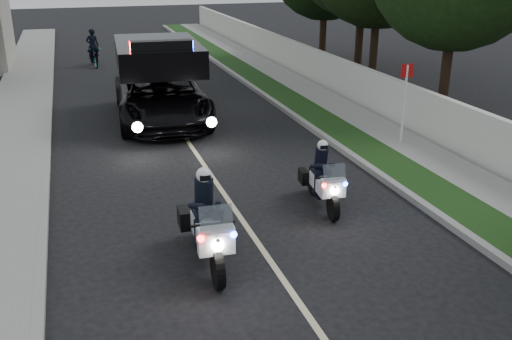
# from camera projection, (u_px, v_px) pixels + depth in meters

# --- Properties ---
(curb_right) EXTENTS (0.20, 60.00, 0.15)m
(curb_right) POSITION_uv_depth(u_px,v_px,m) (317.00, 131.00, 18.52)
(curb_right) COLOR gray
(curb_right) RESTS_ON ground
(grass_verge) EXTENTS (1.20, 60.00, 0.16)m
(grass_verge) POSITION_uv_depth(u_px,v_px,m) (336.00, 129.00, 18.72)
(grass_verge) COLOR #193814
(grass_verge) RESTS_ON ground
(sidewalk_right) EXTENTS (1.40, 60.00, 0.16)m
(sidewalk_right) POSITION_uv_depth(u_px,v_px,m) (372.00, 126.00, 19.09)
(sidewalk_right) COLOR gray
(sidewalk_right) RESTS_ON ground
(property_wall) EXTENTS (0.22, 60.00, 1.50)m
(property_wall) POSITION_uv_depth(u_px,v_px,m) (401.00, 104.00, 19.14)
(property_wall) COLOR beige
(property_wall) RESTS_ON ground
(curb_left) EXTENTS (0.20, 60.00, 0.15)m
(curb_left) POSITION_uv_depth(u_px,v_px,m) (47.00, 157.00, 16.17)
(curb_left) COLOR gray
(curb_left) RESTS_ON ground
(sidewalk_left) EXTENTS (2.00, 60.00, 0.16)m
(sidewalk_left) POSITION_uv_depth(u_px,v_px,m) (4.00, 161.00, 15.86)
(sidewalk_left) COLOR gray
(sidewalk_left) RESTS_ON ground
(lane_marking) EXTENTS (0.12, 50.00, 0.01)m
(lane_marking) POSITION_uv_depth(u_px,v_px,m) (191.00, 146.00, 17.37)
(lane_marking) COLOR #BFB78C
(lane_marking) RESTS_ON ground
(police_moto_left) EXTENTS (0.85, 2.20, 1.84)m
(police_moto_left) POSITION_uv_depth(u_px,v_px,m) (208.00, 261.00, 10.87)
(police_moto_left) COLOR silver
(police_moto_left) RESTS_ON ground
(police_moto_right) EXTENTS (0.84, 1.88, 1.55)m
(police_moto_right) POSITION_uv_depth(u_px,v_px,m) (322.00, 206.00, 13.26)
(police_moto_right) COLOR silver
(police_moto_right) RESTS_ON ground
(police_suv) EXTENTS (3.33, 6.53, 3.09)m
(police_suv) POSITION_uv_depth(u_px,v_px,m) (163.00, 120.00, 20.02)
(police_suv) COLOR black
(police_suv) RESTS_ON ground
(bicycle) EXTENTS (0.88, 1.94, 0.98)m
(bicycle) POSITION_uv_depth(u_px,v_px,m) (95.00, 66.00, 29.55)
(bicycle) COLOR black
(bicycle) RESTS_ON ground
(cyclist) EXTENTS (0.61, 0.41, 1.69)m
(cyclist) POSITION_uv_depth(u_px,v_px,m) (95.00, 66.00, 29.55)
(cyclist) COLOR black
(cyclist) RESTS_ON ground
(sign_post) EXTENTS (0.42, 0.42, 2.55)m
(sign_post) POSITION_uv_depth(u_px,v_px,m) (400.00, 146.00, 17.37)
(sign_post) COLOR red
(sign_post) RESTS_ON ground
(tree_right_b) EXTENTS (7.47, 7.47, 10.12)m
(tree_right_b) POSITION_uv_depth(u_px,v_px,m) (441.00, 111.00, 21.22)
(tree_right_b) COLOR #1B3812
(tree_right_b) RESTS_ON ground
(tree_right_c) EXTENTS (7.93, 7.93, 10.43)m
(tree_right_c) POSITION_uv_depth(u_px,v_px,m) (372.00, 79.00, 26.64)
(tree_right_c) COLOR black
(tree_right_c) RESTS_ON ground
(tree_right_d) EXTENTS (8.44, 8.44, 11.71)m
(tree_right_d) POSITION_uv_depth(u_px,v_px,m) (357.00, 73.00, 27.81)
(tree_right_d) COLOR #1C3712
(tree_right_d) RESTS_ON ground
(tree_right_e) EXTENTS (6.45, 6.45, 9.57)m
(tree_right_e) POSITION_uv_depth(u_px,v_px,m) (322.00, 60.00, 31.41)
(tree_right_e) COLOR black
(tree_right_e) RESTS_ON ground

